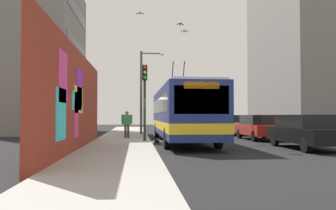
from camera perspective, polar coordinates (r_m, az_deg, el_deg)
The scene contains 14 objects.
ground_plane at distance 19.44m, azimuth -2.83°, elevation -6.28°, with size 80.00×80.00×0.00m, color black.
sidewalk_slab at distance 19.44m, azimuth -7.58°, elevation -6.05°, with size 48.00×3.20×0.15m, color #9E9B93.
graffiti_wall at distance 15.22m, azimuth -14.82°, elevation 0.55°, with size 13.30×0.32×4.27m.
building_far_left at distance 32.96m, azimuth -20.05°, elevation 7.32°, with size 10.88×6.21×13.34m.
building_far_right at distance 38.48m, azimuth 23.03°, elevation 11.60°, with size 13.20×9.76×20.64m.
city_bus at distance 20.14m, azimuth 2.23°, elevation -1.15°, with size 12.57×2.66×4.91m.
parked_car_black at distance 17.32m, azimuth 21.63°, elevation -3.95°, with size 4.92×1.88×1.58m.
parked_car_red at distance 22.92m, azimuth 14.73°, elevation -3.44°, with size 4.49×1.93×1.58m.
parked_car_white at distance 28.67m, azimuth 10.61°, elevation -3.12°, with size 4.71×1.84×1.58m.
pedestrian_midblock at distance 21.71m, azimuth -6.76°, elevation -2.82°, with size 0.22×0.67×1.66m.
traffic_light at distance 19.21m, azimuth -3.84°, elevation 2.54°, with size 0.49×0.28×4.19m.
street_lamp at distance 26.18m, azimuth -3.95°, elevation 3.11°, with size 0.44×1.80×6.23m.
flying_pigeons at distance 23.11m, azimuth 0.30°, elevation 14.33°, with size 6.58×3.39×1.92m.
curbside_puddle at distance 20.46m, azimuth -1.26°, elevation -6.05°, with size 1.86×1.86×0.00m, color black.
Camera 1 is at (-19.36, 0.80, 1.54)m, focal length 37.20 mm.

